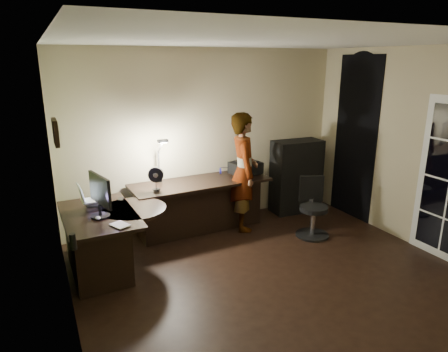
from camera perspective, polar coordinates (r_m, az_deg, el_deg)
name	(u,v)px	position (r m, az deg, el deg)	size (l,w,h in m)	color
floor	(272,275)	(5.03, 6.93, -13.93)	(4.50, 4.00, 0.01)	black
ceiling	(281,41)	(4.36, 8.19, 18.60)	(4.50, 4.00, 0.01)	silver
wall_back	(206,138)	(6.24, -2.56, 5.46)	(4.50, 0.01, 2.70)	#BCAE87
wall_front	(436,236)	(3.12, 28.03, -7.61)	(4.50, 0.01, 2.70)	#BCAE87
wall_left	(61,196)	(3.82, -22.24, -2.72)	(0.01, 4.00, 2.70)	#BCAE87
wall_right	(417,149)	(6.02, 25.89, 3.45)	(0.01, 4.00, 2.70)	#BCAE87
green_wall_overlay	(63,196)	(3.82, -22.02, -2.69)	(0.00, 4.00, 2.70)	#4A5C27
arched_doorway	(355,139)	(6.77, 18.24, 5.09)	(0.01, 0.90, 2.60)	black
framed_picture	(55,132)	(4.15, -22.94, 5.76)	(0.04, 0.30, 0.25)	black
desk_left	(101,243)	(5.13, -17.11, -9.10)	(0.82, 1.33, 0.76)	black
desk_right	(201,206)	(6.07, -3.28, -4.28)	(2.08, 0.73, 0.78)	black
cabinet	(296,176)	(6.89, 10.26, -0.04)	(0.82, 0.41, 1.23)	black
laptop_stand	(95,204)	(5.14, -17.97, -3.84)	(0.23, 0.19, 0.10)	silver
laptop	(94,192)	(5.09, -18.12, -2.20)	(0.31, 0.29, 0.22)	silver
monitor	(99,202)	(4.80, -17.40, -3.53)	(0.11, 0.55, 0.36)	black
mouse	(98,218)	(4.77, -17.56, -5.74)	(0.06, 0.09, 0.03)	silver
phone	(121,199)	(5.37, -14.53, -3.18)	(0.06, 0.12, 0.01)	black
pen	(102,206)	(5.19, -17.02, -4.06)	(0.01, 0.14, 0.01)	black
speaker	(73,242)	(4.10, -20.77, -8.76)	(0.06, 0.06, 0.16)	black
notepad	(120,225)	(4.55, -14.63, -6.77)	(0.15, 0.21, 0.01)	silver
desk_fan	(156,178)	(5.53, -9.71, -0.35)	(0.21, 0.11, 0.33)	black
headphones	(225,170)	(6.31, 0.16, 0.89)	(0.21, 0.09, 0.10)	navy
printer	(246,167)	(6.28, 3.10, 1.26)	(0.45, 0.35, 0.20)	black
desk_lamp	(159,158)	(5.85, -9.33, 2.58)	(0.17, 0.33, 0.72)	black
office_chair	(314,208)	(5.98, 12.71, -4.52)	(0.49, 0.49, 0.87)	black
person	(244,172)	(6.00, 2.82, 0.57)	(0.64, 0.43, 1.79)	#D8A88C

